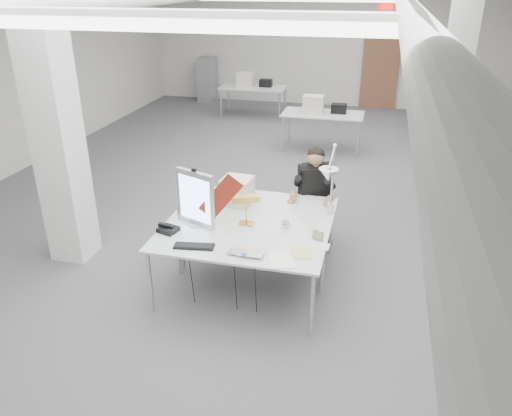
# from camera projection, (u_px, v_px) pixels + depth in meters

# --- Properties ---
(room_shell) EXTENTS (10.04, 14.04, 3.24)m
(room_shell) POSITION_uv_depth(u_px,v_px,m) (290.00, 96.00, 7.05)
(room_shell) COLOR #4E4E51
(room_shell) RESTS_ON ground
(desk_main) EXTENTS (1.80, 0.90, 0.02)m
(desk_main) POSITION_uv_depth(u_px,v_px,m) (238.00, 242.00, 5.15)
(desk_main) COLOR silver
(desk_main) RESTS_ON room_shell
(desk_second) EXTENTS (1.80, 0.90, 0.02)m
(desk_second) POSITION_uv_depth(u_px,v_px,m) (259.00, 206.00, 5.94)
(desk_second) COLOR silver
(desk_second) RESTS_ON room_shell
(bg_desk_a) EXTENTS (1.60, 0.80, 0.02)m
(bg_desk_a) POSITION_uv_depth(u_px,v_px,m) (323.00, 114.00, 9.94)
(bg_desk_a) COLOR silver
(bg_desk_a) RESTS_ON room_shell
(bg_desk_b) EXTENTS (1.60, 0.80, 0.02)m
(bg_desk_b) POSITION_uv_depth(u_px,v_px,m) (253.00, 87.00, 12.32)
(bg_desk_b) COLOR silver
(bg_desk_b) RESTS_ON room_shell
(filing_cabinet) EXTENTS (0.45, 0.55, 1.20)m
(filing_cabinet) POSITION_uv_depth(u_px,v_px,m) (207.00, 80.00, 14.02)
(filing_cabinet) COLOR gray
(filing_cabinet) RESTS_ON room_shell
(office_chair) EXTENTS (0.74, 0.74, 1.17)m
(office_chair) POSITION_uv_depth(u_px,v_px,m) (314.00, 203.00, 6.42)
(office_chair) COLOR black
(office_chair) RESTS_ON room_shell
(seated_person) EXTENTS (0.72, 0.79, 0.97)m
(seated_person) POSITION_uv_depth(u_px,v_px,m) (315.00, 181.00, 6.24)
(seated_person) COLOR black
(seated_person) RESTS_ON office_chair
(monitor) EXTENTS (0.48, 0.23, 0.62)m
(monitor) POSITION_uv_depth(u_px,v_px,m) (195.00, 198.00, 5.36)
(monitor) COLOR #BABBBF
(monitor) RESTS_ON desk_main
(pennant) EXTENTS (0.47, 0.15, 0.52)m
(pennant) POSITION_uv_depth(u_px,v_px,m) (221.00, 197.00, 5.24)
(pennant) COLOR maroon
(pennant) RESTS_ON monitor
(keyboard) EXTENTS (0.42, 0.19, 0.02)m
(keyboard) POSITION_uv_depth(u_px,v_px,m) (194.00, 246.00, 5.02)
(keyboard) COLOR black
(keyboard) RESTS_ON desk_main
(laptop) EXTENTS (0.36, 0.24, 0.03)m
(laptop) POSITION_uv_depth(u_px,v_px,m) (244.00, 256.00, 4.83)
(laptop) COLOR silver
(laptop) RESTS_ON desk_main
(mouse) EXTENTS (0.11, 0.09, 0.04)m
(mouse) POSITION_uv_depth(u_px,v_px,m) (259.00, 255.00, 4.84)
(mouse) COLOR silver
(mouse) RESTS_ON desk_main
(bankers_lamp) EXTENTS (0.33, 0.24, 0.35)m
(bankers_lamp) POSITION_uv_depth(u_px,v_px,m) (246.00, 210.00, 5.41)
(bankers_lamp) COLOR #C9873F
(bankers_lamp) RESTS_ON desk_main
(desk_phone) EXTENTS (0.23, 0.22, 0.05)m
(desk_phone) POSITION_uv_depth(u_px,v_px,m) (168.00, 230.00, 5.32)
(desk_phone) COLOR black
(desk_phone) RESTS_ON desk_main
(picture_frame_left) EXTENTS (0.16, 0.11, 0.12)m
(picture_frame_left) POSITION_uv_depth(u_px,v_px,m) (184.00, 212.00, 5.62)
(picture_frame_left) COLOR #B2784D
(picture_frame_left) RESTS_ON desk_main
(picture_frame_right) EXTENTS (0.13, 0.08, 0.10)m
(picture_frame_right) POSITION_uv_depth(u_px,v_px,m) (318.00, 235.00, 5.14)
(picture_frame_right) COLOR #A88248
(picture_frame_right) RESTS_ON desk_main
(desk_clock) EXTENTS (0.09, 0.03, 0.09)m
(desk_clock) POSITION_uv_depth(u_px,v_px,m) (286.00, 224.00, 5.39)
(desk_clock) COLOR #ABAAAF
(desk_clock) RESTS_ON desk_main
(paper_stack_a) EXTENTS (0.32, 0.38, 0.01)m
(paper_stack_a) POSITION_uv_depth(u_px,v_px,m) (282.00, 260.00, 4.79)
(paper_stack_a) COLOR white
(paper_stack_a) RESTS_ON desk_main
(paper_stack_b) EXTENTS (0.21, 0.29, 0.01)m
(paper_stack_b) POSITION_uv_depth(u_px,v_px,m) (301.00, 252.00, 4.93)
(paper_stack_b) COLOR #DCD883
(paper_stack_b) RESTS_ON desk_main
(paper_stack_c) EXTENTS (0.21, 0.15, 0.01)m
(paper_stack_c) POSITION_uv_depth(u_px,v_px,m) (319.00, 246.00, 5.03)
(paper_stack_c) COLOR white
(paper_stack_c) RESTS_ON desk_main
(beige_monitor) EXTENTS (0.37, 0.35, 0.32)m
(beige_monitor) POSITION_uv_depth(u_px,v_px,m) (237.00, 191.00, 5.92)
(beige_monitor) COLOR beige
(beige_monitor) RESTS_ON desk_second
(architect_lamp) EXTENTS (0.50, 0.81, 0.99)m
(architect_lamp) POSITION_uv_depth(u_px,v_px,m) (331.00, 180.00, 5.33)
(architect_lamp) COLOR silver
(architect_lamp) RESTS_ON desk_second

